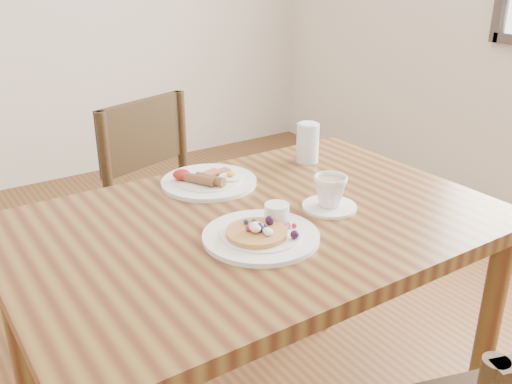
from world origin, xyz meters
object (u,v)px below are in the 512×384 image
Objects in this scene: dining_table at (256,253)px; breakfast_plate at (208,181)px; chair_far at (174,212)px; pancake_plate at (262,232)px; water_glass at (308,143)px; teacup_saucer at (330,194)px.

breakfast_plate is (0.01, 0.26, 0.11)m from dining_table.
chair_far reaches higher than breakfast_plate.
pancake_plate is 2.24× the size of water_glass.
breakfast_plate is 1.93× the size of teacup_saucer.
water_glass is (0.35, -0.00, 0.05)m from breakfast_plate.
dining_table is 1.36× the size of chair_far.
pancake_plate is (-0.05, -0.09, 0.11)m from dining_table.
water_glass is at bearing 34.94° from dining_table.
pancake_plate reaches higher than dining_table.
pancake_plate is (-0.13, -0.75, 0.27)m from chair_far.
dining_table is at bearing 163.48° from teacup_saucer.
chair_far is at bearing 79.56° from breakfast_plate.
water_glass is (0.41, 0.35, 0.05)m from pancake_plate.
chair_far reaches higher than water_glass.
breakfast_plate is (0.06, 0.35, -0.00)m from pancake_plate.
chair_far reaches higher than dining_table.
dining_table is at bearing 63.65° from pancake_plate.
pancake_plate is 0.36m from breakfast_plate.
breakfast_plate is (-0.07, -0.39, 0.27)m from chair_far.
dining_table is 8.57× the size of teacup_saucer.
breakfast_plate is at bearing 61.42° from chair_far.
teacup_saucer is (0.11, -0.71, 0.30)m from chair_far.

